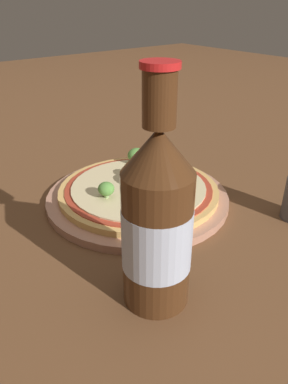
% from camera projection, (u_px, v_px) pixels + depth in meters
% --- Properties ---
extents(ground_plane, '(3.00, 3.00, 0.00)m').
position_uv_depth(ground_plane, '(150.00, 196.00, 0.62)').
color(ground_plane, brown).
extents(plate, '(0.29, 0.29, 0.01)m').
position_uv_depth(plate, '(138.00, 197.00, 0.60)').
color(plate, tan).
rests_on(plate, ground_plane).
extents(pizza, '(0.25, 0.25, 0.01)m').
position_uv_depth(pizza, '(139.00, 190.00, 0.59)').
color(pizza, tan).
rests_on(pizza, plate).
extents(broccoli_floret_0, '(0.02, 0.02, 0.02)m').
position_uv_depth(broccoli_floret_0, '(132.00, 169.00, 0.61)').
color(broccoli_floret_0, '#89A866').
rests_on(broccoli_floret_0, pizza).
extents(broccoli_floret_1, '(0.03, 0.03, 0.03)m').
position_uv_depth(broccoli_floret_1, '(170.00, 180.00, 0.58)').
color(broccoli_floret_1, '#89A866').
rests_on(broccoli_floret_1, pizza).
extents(broccoli_floret_2, '(0.02, 0.02, 0.02)m').
position_uv_depth(broccoli_floret_2, '(106.00, 189.00, 0.55)').
color(broccoli_floret_2, '#89A866').
rests_on(broccoli_floret_2, pizza).
extents(broccoli_floret_3, '(0.03, 0.03, 0.04)m').
position_uv_depth(broccoli_floret_3, '(144.00, 176.00, 0.58)').
color(broccoli_floret_3, '#89A866').
rests_on(broccoli_floret_3, pizza).
extents(broccoli_floret_4, '(0.03, 0.03, 0.03)m').
position_uv_depth(broccoli_floret_4, '(170.00, 169.00, 0.60)').
color(broccoli_floret_4, '#89A866').
rests_on(broccoli_floret_4, pizza).
extents(broccoli_floret_5, '(0.03, 0.03, 0.03)m').
position_uv_depth(broccoli_floret_5, '(137.00, 155.00, 0.66)').
color(broccoli_floret_5, '#89A866').
rests_on(broccoli_floret_5, pizza).
extents(beer_bottle, '(0.07, 0.07, 0.25)m').
position_uv_depth(beer_bottle, '(157.00, 222.00, 0.37)').
color(beer_bottle, '#472814').
rests_on(beer_bottle, ground_plane).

